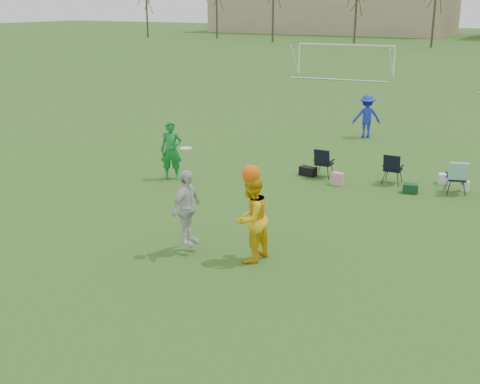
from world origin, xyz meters
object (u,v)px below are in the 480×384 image
Objects in this scene: fielder_green_near at (171,150)px; fielder_blue at (367,116)px; goal_left at (346,51)px; center_contest at (228,214)px.

fielder_green_near reaches higher than fielder_blue.
goal_left reaches higher than fielder_blue.
center_contest reaches higher than fielder_blue.
center_contest is at bearing -70.47° from fielder_green_near.
fielder_blue is 21.31m from goal_left.
fielder_green_near is 0.26× the size of goal_left.
center_contest is 34.70m from goal_left.
goal_left reaches higher than fielder_green_near.
fielder_green_near is at bearing -86.25° from goal_left.
fielder_green_near is 1.06× the size of fielder_blue.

